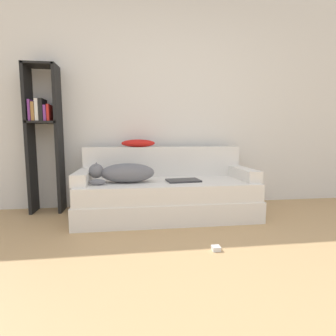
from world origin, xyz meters
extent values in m
cube|color=silver|center=(0.00, 2.37, 1.35)|extent=(7.39, 0.06, 2.70)
cube|color=silver|center=(-0.03, 1.82, 0.11)|extent=(1.93, 0.83, 0.22)
cube|color=silver|center=(-0.03, 1.81, 0.31)|extent=(1.89, 0.79, 0.18)
cube|color=silver|center=(-0.03, 2.15, 0.58)|extent=(1.89, 0.15, 0.36)
cube|color=silver|center=(-0.92, 1.81, 0.47)|extent=(0.15, 0.64, 0.12)
cube|color=silver|center=(0.86, 1.81, 0.47)|extent=(0.15, 0.64, 0.12)
ellipsoid|color=slate|center=(-0.45, 1.74, 0.51)|extent=(0.56, 0.26, 0.20)
sphere|color=slate|center=(-0.77, 1.74, 0.53)|extent=(0.15, 0.15, 0.15)
cone|color=slate|center=(-0.77, 1.70, 0.59)|extent=(0.05, 0.05, 0.07)
cone|color=slate|center=(-0.77, 1.78, 0.59)|extent=(0.05, 0.05, 0.07)
ellipsoid|color=slate|center=(-0.75, 1.62, 0.44)|extent=(0.17, 0.06, 0.06)
cube|color=#2D2D30|center=(0.14, 1.73, 0.41)|extent=(0.37, 0.26, 0.02)
ellipsoid|color=red|center=(-0.33, 2.15, 0.81)|extent=(0.40, 0.17, 0.09)
cube|color=black|center=(-1.56, 2.19, 0.85)|extent=(0.04, 0.26, 1.69)
cube|color=black|center=(-1.24, 2.19, 0.85)|extent=(0.04, 0.26, 1.69)
cube|color=black|center=(-1.40, 2.19, 1.68)|extent=(0.34, 0.26, 0.02)
cube|color=black|center=(-1.40, 2.19, 1.05)|extent=(0.34, 0.26, 0.02)
cube|color=#753384|center=(-1.52, 2.18, 1.18)|extent=(0.03, 0.20, 0.23)
cube|color=olive|center=(-1.48, 2.18, 1.17)|extent=(0.03, 0.20, 0.21)
cube|color=silver|center=(-1.44, 2.18, 1.18)|extent=(0.04, 0.20, 0.24)
cube|color=black|center=(-1.40, 2.18, 1.19)|extent=(0.04, 0.20, 0.25)
cube|color=#753384|center=(-1.36, 2.18, 1.15)|extent=(0.03, 0.20, 0.18)
cube|color=red|center=(-1.32, 2.18, 1.15)|extent=(0.03, 0.20, 0.18)
cube|color=silver|center=(0.24, 0.87, 0.02)|extent=(0.06, 0.06, 0.04)
camera|label=1|loc=(-0.40, -1.02, 0.89)|focal=28.00mm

